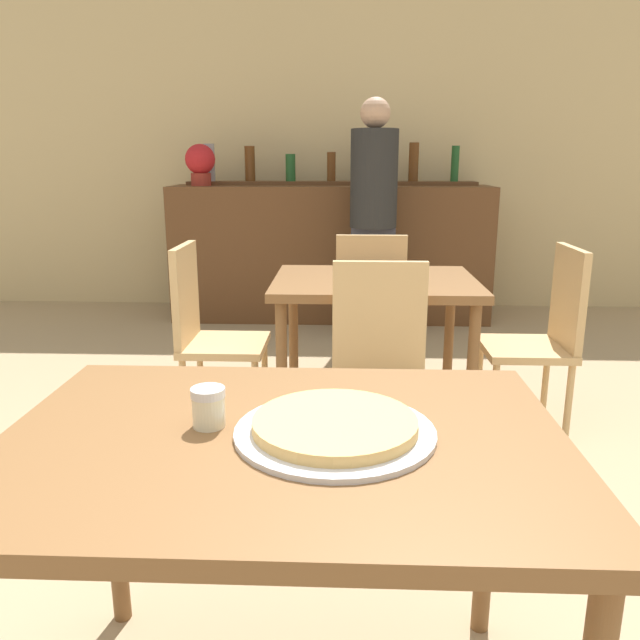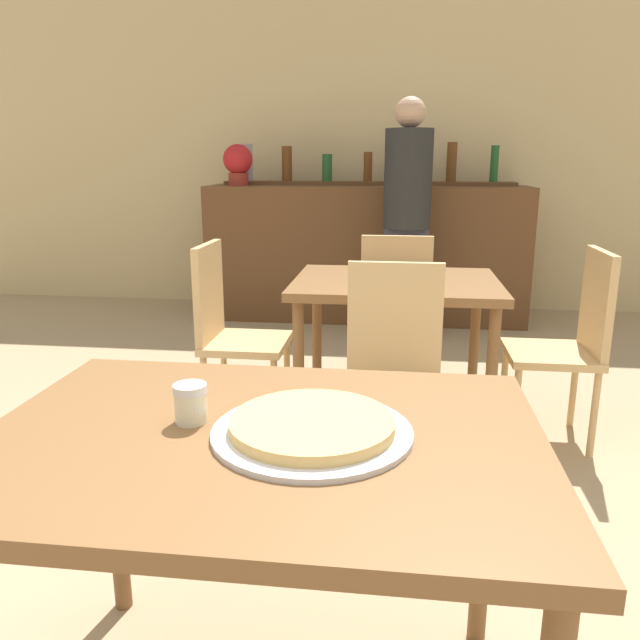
% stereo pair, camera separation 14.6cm
% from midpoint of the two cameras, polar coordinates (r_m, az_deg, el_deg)
% --- Properties ---
extents(wall_back, '(8.00, 0.05, 2.80)m').
position_cam_midpoint_polar(wall_back, '(5.68, 5.39, 15.36)').
color(wall_back, '#D1B784').
rests_on(wall_back, ground_plane).
extents(dining_table_near, '(1.16, 0.84, 0.76)m').
position_cam_midpoint_polar(dining_table_near, '(1.34, -2.13, -13.35)').
color(dining_table_near, brown).
rests_on(dining_table_near, ground_plane).
extents(dining_table_far, '(0.95, 0.74, 0.76)m').
position_cam_midpoint_polar(dining_table_far, '(2.96, 8.32, 1.80)').
color(dining_table_far, brown).
rests_on(dining_table_far, ground_plane).
extents(bar_counter, '(2.60, 0.56, 1.10)m').
position_cam_midpoint_polar(bar_counter, '(5.23, 4.97, 6.09)').
color(bar_counter, brown).
rests_on(bar_counter, ground_plane).
extents(bar_back_shelf, '(2.39, 0.24, 0.34)m').
position_cam_midpoint_polar(bar_back_shelf, '(5.31, 4.73, 13.04)').
color(bar_back_shelf, brown).
rests_on(bar_back_shelf, bar_counter).
extents(chair_far_side_front, '(0.40, 0.40, 0.92)m').
position_cam_midpoint_polar(chair_far_side_front, '(2.48, 8.39, -4.23)').
color(chair_far_side_front, tan).
rests_on(chair_far_side_front, ground_plane).
extents(chair_far_side_back, '(0.40, 0.40, 0.92)m').
position_cam_midpoint_polar(chair_far_side_back, '(3.52, 8.10, 1.37)').
color(chair_far_side_back, tan).
rests_on(chair_far_side_back, ground_plane).
extents(chair_far_side_left, '(0.40, 0.40, 0.92)m').
position_cam_midpoint_polar(chair_far_side_left, '(3.09, -6.96, -0.45)').
color(chair_far_side_left, tan).
rests_on(chair_far_side_left, ground_plane).
extents(chair_far_side_right, '(0.40, 0.40, 0.92)m').
position_cam_midpoint_polar(chair_far_side_right, '(3.12, 23.24, -1.37)').
color(chair_far_side_right, tan).
rests_on(chair_far_side_right, ground_plane).
extents(pizza_tray, '(0.41, 0.41, 0.04)m').
position_cam_midpoint_polar(pizza_tray, '(1.29, 2.56, -9.86)').
color(pizza_tray, silver).
rests_on(pizza_tray, dining_table_near).
extents(cheese_shaker, '(0.07, 0.07, 0.09)m').
position_cam_midpoint_polar(cheese_shaker, '(1.35, -8.73, -7.56)').
color(cheese_shaker, beige).
rests_on(cheese_shaker, dining_table_near).
extents(person_standing, '(0.34, 0.34, 1.73)m').
position_cam_midpoint_polar(person_standing, '(4.60, 8.87, 9.74)').
color(person_standing, '#2D2D38').
rests_on(person_standing, ground_plane).
extents(potted_plant, '(0.24, 0.24, 0.33)m').
position_cam_midpoint_polar(potted_plant, '(5.27, -6.72, 14.12)').
color(potted_plant, maroon).
rests_on(potted_plant, bar_counter).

